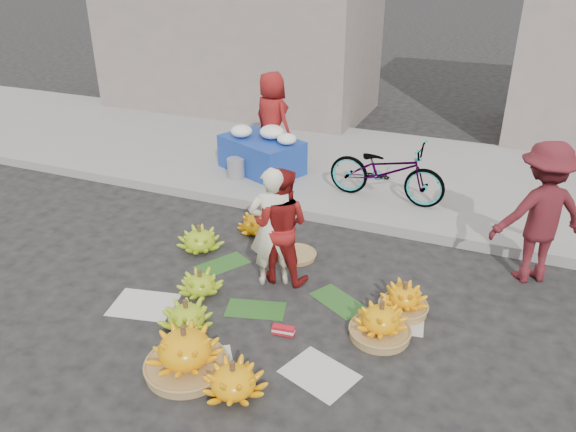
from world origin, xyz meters
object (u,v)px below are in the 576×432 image
at_px(vendor_cream, 272,227).
at_px(flower_table, 262,152).
at_px(banana_bunch_4, 381,322).
at_px(bicycle, 387,171).
at_px(banana_bunch_0, 200,283).

distance_m(vendor_cream, flower_table, 3.34).
bearing_deg(vendor_cream, banana_bunch_4, 131.25).
height_order(banana_bunch_4, vendor_cream, vendor_cream).
bearing_deg(bicycle, flower_table, 84.21).
xyz_separation_m(banana_bunch_4, bicycle, (-0.72, 3.12, 0.40)).
bearing_deg(flower_table, vendor_cream, -38.95).
height_order(banana_bunch_0, vendor_cream, vendor_cream).
relative_size(banana_bunch_0, flower_table, 0.39).
bearing_deg(banana_bunch_4, vendor_cream, 159.88).
relative_size(banana_bunch_4, bicycle, 0.35).
relative_size(banana_bunch_0, banana_bunch_4, 0.99).
relative_size(banana_bunch_0, bicycle, 0.35).
bearing_deg(banana_bunch_4, bicycle, 103.07).
xyz_separation_m(banana_bunch_0, banana_bunch_4, (2.11, 0.02, 0.05)).
xyz_separation_m(banana_bunch_4, flower_table, (-2.95, 3.49, 0.26)).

